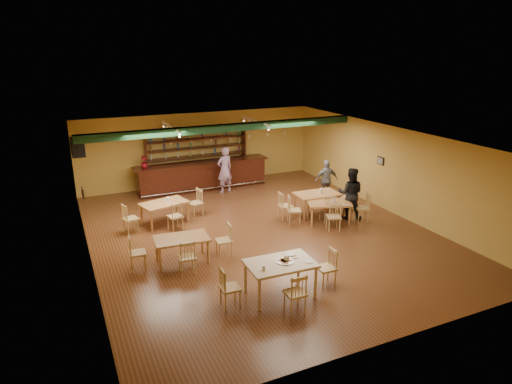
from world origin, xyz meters
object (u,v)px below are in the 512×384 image
dining_table_c (182,250)px  dining_table_d (328,212)px  patron_right_a (350,193)px  dining_table_a (165,213)px  bar_counter (203,175)px  near_table (280,279)px  dining_table_b (317,204)px  patron_bar (225,170)px

dining_table_c → dining_table_d: size_ratio=1.02×
patron_right_a → dining_table_a: bearing=16.8°
dining_table_d → dining_table_c: bearing=-151.3°
bar_counter → dining_table_a: bar_counter is taller
near_table → patron_right_a: 5.63m
dining_table_b → dining_table_c: (-5.25, -1.64, -0.02)m
dining_table_c → near_table: bearing=-53.1°
dining_table_c → patron_right_a: patron_right_a is taller
bar_counter → dining_table_b: bar_counter is taller
dining_table_b → dining_table_d: dining_table_b is taller
bar_counter → near_table: (-0.94, -8.68, -0.15)m
dining_table_c → dining_table_d: dining_table_c is taller
dining_table_a → near_table: near_table is taller
dining_table_a → dining_table_d: size_ratio=1.05×
dining_table_b → dining_table_c: size_ratio=1.06×
bar_counter → patron_bar: patron_bar is taller
near_table → patron_bar: (1.60, 7.86, 0.51)m
dining_table_d → patron_right_a: bearing=21.4°
bar_counter → dining_table_d: bar_counter is taller
bar_counter → dining_table_c: size_ratio=3.87×
dining_table_d → patron_right_a: patron_right_a is taller
dining_table_c → patron_right_a: (6.05, 0.84, 0.52)m
patron_right_a → dining_table_b: bearing=-8.2°
dining_table_a → dining_table_c: size_ratio=1.03×
dining_table_b → dining_table_a: bearing=167.9°
dining_table_d → patron_bar: size_ratio=0.76×
dining_table_d → near_table: size_ratio=0.90×
dining_table_b → dining_table_c: bearing=-160.1°
bar_counter → patron_bar: size_ratio=2.98×
dining_table_b → patron_bar: 4.18m
bar_counter → dining_table_d: bearing=-63.5°
near_table → patron_right_a: size_ratio=0.89×
near_table → dining_table_d: bearing=45.8°
dining_table_b → patron_right_a: (0.80, -0.80, 0.50)m
bar_counter → dining_table_c: (-2.56, -6.09, -0.21)m
dining_table_a → patron_right_a: 6.20m
bar_counter → dining_table_c: bar_counter is taller
near_table → patron_bar: size_ratio=0.84×
near_table → patron_bar: 8.04m
dining_table_d → patron_right_a: (0.86, 0.02, 0.53)m
dining_table_c → dining_table_d: 5.26m
dining_table_a → dining_table_c: dining_table_a is taller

